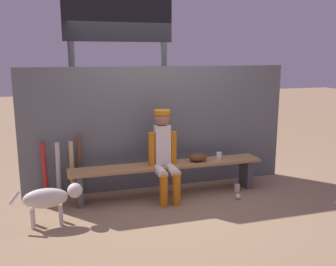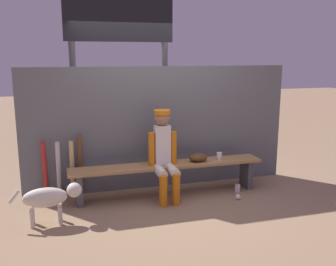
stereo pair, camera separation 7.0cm
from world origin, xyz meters
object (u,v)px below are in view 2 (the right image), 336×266
baseball_glove (198,157)px  bat_wood_dark (80,166)px  bat_aluminum_red (45,171)px  bat_aluminum_silver (59,170)px  dog (50,197)px  scoreboard (124,39)px  dugout_bench (168,170)px  baseball (238,197)px  cup_on_bench (219,156)px  bat_wood_natural (72,169)px  cup_on_ground (237,188)px  player_seated (164,152)px

baseball_glove → bat_wood_dark: (-1.67, 0.30, -0.08)m
baseball_glove → bat_aluminum_red: size_ratio=0.33×
bat_aluminum_silver → dog: bat_aluminum_silver is taller
bat_aluminum_red → scoreboard: scoreboard is taller
bat_aluminum_silver → dugout_bench: bearing=-10.1°
baseball → bat_aluminum_silver: bearing=163.5°
bat_wood_dark → cup_on_bench: size_ratio=8.24×
bat_wood_natural → bat_aluminum_red: size_ratio=1.00×
dog → bat_aluminum_silver: bearing=82.3°
bat_wood_dark → bat_wood_natural: (-0.11, -0.01, -0.03)m
bat_aluminum_silver → bat_wood_dark: bearing=6.8°
baseball_glove → cup_on_ground: baseball_glove is taller
bat_aluminum_silver → bat_aluminum_red: bearing=166.2°
baseball_glove → dog: bearing=-165.8°
bat_aluminum_silver → cup_on_ground: 2.61m
player_seated → cup_on_ground: (1.12, -0.05, -0.63)m
dugout_bench → baseball_glove: bearing=0.0°
cup_on_bench → dog: 2.47m
bat_wood_dark → cup_on_ground: bearing=-11.7°
bat_wood_dark → bat_wood_natural: 0.12m
bat_wood_natural → baseball: size_ratio=11.31×
bat_wood_natural → bat_aluminum_silver: bearing=-173.3°
player_seated → bat_aluminum_red: bearing=165.3°
baseball → player_seated: bearing=161.2°
baseball_glove → bat_wood_natural: bat_wood_natural is taller
bat_wood_natural → cup_on_bench: 2.14m
player_seated → bat_aluminum_red: size_ratio=1.50×
player_seated → bat_wood_dark: bearing=160.0°
bat_wood_dark → bat_wood_natural: bearing=-173.2°
baseball_glove → dog: (-2.08, -0.53, -0.20)m
bat_wood_natural → baseball: 2.38m
bat_wood_dark → cup_on_ground: bat_wood_dark is taller
bat_aluminum_red → baseball: 2.73m
scoreboard → dog: scoreboard is taller
baseball → cup_on_ground: 0.31m
player_seated → bat_aluminum_red: (-1.61, 0.42, -0.26)m
bat_wood_natural → baseball: bearing=-18.3°
bat_aluminum_silver → baseball: (2.41, -0.71, -0.39)m
dugout_bench → baseball_glove: 0.49m
cup_on_ground → bat_wood_natural: bearing=169.1°
dugout_bench → scoreboard: (-0.42, 1.03, 1.87)m
dugout_bench → dog: 1.70m
baseball → cup_on_ground: size_ratio=0.67×
bat_wood_dark → cup_on_ground: 2.33m
bat_wood_dark → cup_on_ground: (2.25, -0.47, -0.40)m
baseball_glove → scoreboard: bearing=130.5°
bat_wood_dark → bat_aluminum_red: (-0.48, 0.01, -0.03)m
bat_aluminum_silver → bat_wood_natural: bearing=6.7°
bat_wood_dark → baseball: (2.12, -0.75, -0.42)m
baseball → bat_wood_natural: bearing=161.7°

